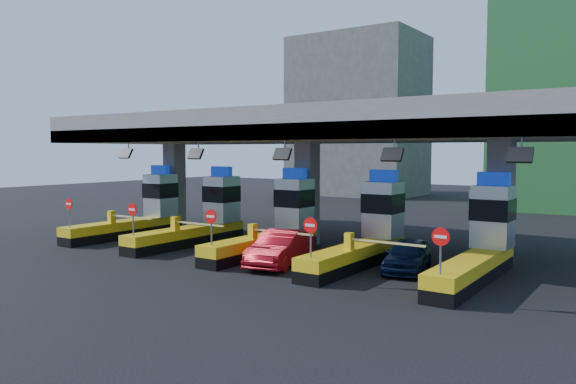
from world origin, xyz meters
The scene contains 10 objects.
ground centered at (0.00, 0.00, 0.00)m, with size 120.00×120.00×0.00m, color black.
toll_canopy centered at (0.00, 2.87, 6.13)m, with size 28.00×12.09×7.00m.
toll_lane_far_left centered at (-10.00, 0.28, 1.40)m, with size 4.43×8.00×4.16m.
toll_lane_left centered at (-5.00, 0.28, 1.40)m, with size 4.43×8.00×4.16m.
toll_lane_center centered at (0.00, 0.28, 1.40)m, with size 4.43×8.00×4.16m.
toll_lane_right centered at (5.00, 0.28, 1.40)m, with size 4.43×8.00×4.16m.
toll_lane_far_right centered at (10.00, 0.28, 1.40)m, with size 4.43×8.00×4.16m.
bg_building_concrete centered at (-14.00, 36.00, 9.00)m, with size 14.00×10.00×18.00m, color #4C4C49.
van centered at (7.14, -0.40, 0.69)m, with size 1.63×4.05×1.38m, color black.
red_car centered at (2.03, -2.34, 0.76)m, with size 1.62×4.64×1.53m, color #A70C18.
Camera 1 is at (16.10, -22.35, 5.03)m, focal length 35.00 mm.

